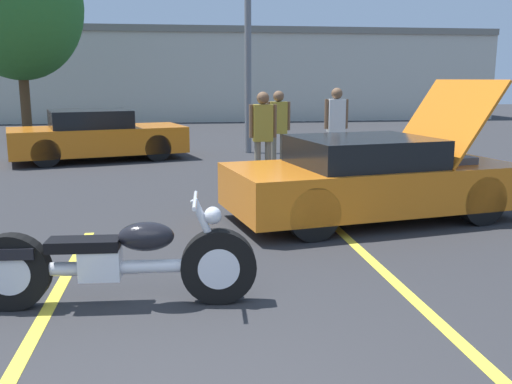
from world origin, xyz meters
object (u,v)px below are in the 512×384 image
object	(u,v)px
motorcycle	(115,262)
parked_car_right_row	(97,136)
spectator_midground	(263,130)
spectator_by_show_car	(278,124)
spectator_near_motorcycle	(336,122)
tree_background	(18,6)
show_car_hood_open	(373,178)

from	to	relation	value
motorcycle	parked_car_right_row	size ratio (longest dim) A/B	0.55
motorcycle	spectator_midground	world-z (taller)	spectator_midground
parked_car_right_row	spectator_by_show_car	bearing A→B (deg)	-47.76
parked_car_right_row	spectator_near_motorcycle	size ratio (longest dim) A/B	2.50
spectator_by_show_car	spectator_near_motorcycle	bearing A→B (deg)	-5.24
tree_background	parked_car_right_row	xyz separation A→B (m)	(2.91, -5.13, -3.68)
tree_background	parked_car_right_row	size ratio (longest dim) A/B	1.46
parked_car_right_row	spectator_by_show_car	distance (m)	4.94
tree_background	spectator_midground	size ratio (longest dim) A/B	3.73
tree_background	spectator_by_show_car	size ratio (longest dim) A/B	3.76
motorcycle	spectator_by_show_car	xyz separation A→B (m)	(2.75, 7.08, 0.65)
spectator_by_show_car	tree_background	bearing A→B (deg)	132.31
motorcycle	spectator_midground	bearing A→B (deg)	71.83
spectator_near_motorcycle	spectator_midground	size ratio (longest dim) A/B	1.02
show_car_hood_open	spectator_midground	world-z (taller)	show_car_hood_open
parked_car_right_row	spectator_midground	size ratio (longest dim) A/B	2.56
spectator_near_motorcycle	spectator_by_show_car	world-z (taller)	spectator_near_motorcycle
spectator_by_show_car	spectator_midground	xyz separation A→B (m)	(-0.57, -1.55, 0.01)
show_car_hood_open	spectator_by_show_car	xyz separation A→B (m)	(-0.63, 4.26, 0.45)
spectator_midground	parked_car_right_row	bearing A→B (deg)	130.58
show_car_hood_open	spectator_by_show_car	size ratio (longest dim) A/B	2.49
tree_background	show_car_hood_open	bearing A→B (deg)	-57.40
parked_car_right_row	spectator_midground	bearing A→B (deg)	-64.87
tree_background	show_car_hood_open	distance (m)	14.74
motorcycle	show_car_hood_open	xyz separation A→B (m)	(3.38, 2.82, 0.19)
tree_background	spectator_near_motorcycle	xyz separation A→B (m)	(8.30, -7.87, -3.19)
show_car_hood_open	motorcycle	bearing A→B (deg)	-150.52
motorcycle	parked_car_right_row	distance (m)	9.81
spectator_by_show_car	spectator_midground	world-z (taller)	spectator_midground
tree_background	show_car_hood_open	world-z (taller)	tree_background
tree_background	show_car_hood_open	xyz separation A→B (m)	(7.69, -12.02, -3.68)
motorcycle	parked_car_right_row	bearing A→B (deg)	101.56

